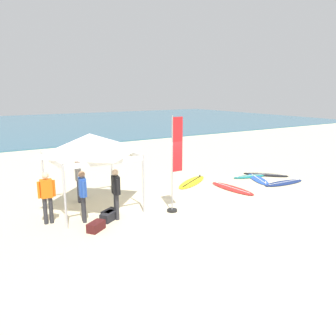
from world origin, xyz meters
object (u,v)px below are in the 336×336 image
Objects in this scene: surfboard_navy at (284,183)px; gear_bag_by_pole at (96,226)px; canopy_tent at (90,144)px; surfboard_teal at (251,176)px; surfboard_black at (266,175)px; surfboard_red at (232,188)px; gear_bag_near_tent at (109,217)px; gear_bag_on_sand at (110,214)px; surfboard_blue at (258,179)px; person_blue at (83,193)px; surfboard_yellow at (192,182)px; person_black at (116,191)px; banner_flag at (175,168)px; person_orange at (47,194)px; person_grey at (78,177)px.

gear_bag_by_pole is at bearing -177.01° from surfboard_navy.
canopy_tent reaches higher than surfboard_teal.
surfboard_teal is at bearing 169.18° from surfboard_black.
surfboard_red is at bearing -8.74° from canopy_tent.
gear_bag_on_sand is (0.14, 0.22, 0.00)m from gear_bag_near_tent.
surfboard_red and surfboard_blue have the same top height.
person_blue reaches higher than gear_bag_near_tent.
gear_bag_on_sand is at bearing -84.40° from canopy_tent.
surfboard_yellow is at bearing 115.21° from surfboard_red.
surfboard_blue is 1.30× the size of person_black.
surfboard_red is at bearing 14.57° from banner_flag.
person_orange is 2.85× the size of gear_bag_near_tent.
person_orange is (-1.74, -0.65, -1.40)m from canopy_tent.
surfboard_teal is (8.28, 0.17, -2.35)m from canopy_tent.
gear_bag_on_sand is (-8.16, -1.42, 0.10)m from surfboard_teal.
person_blue is at bearing -175.65° from surfboard_blue.
person_grey reaches higher than gear_bag_near_tent.
surfboard_blue is 8.00m from person_black.
gear_bag_on_sand is at bearing 129.33° from person_black.
gear_bag_near_tent is 1.00× the size of gear_bag_by_pole.
gear_bag_on_sand is at bearing -9.90° from person_blue.
gear_bag_on_sand reaches higher than surfboard_teal.
gear_bag_near_tent is (1.73, -0.82, -0.85)m from person_orange.
surfboard_red is 2.22m from surfboard_blue.
person_grey and person_blue have the same top height.
gear_bag_on_sand is (0.31, -2.22, -0.85)m from person_grey.
surfboard_black is (4.00, -0.88, 0.00)m from surfboard_yellow.
canopy_tent is at bearing 141.58° from banner_flag.
surfboard_red is 5.82m from person_black.
surfboard_navy is (3.51, -2.42, 0.00)m from surfboard_yellow.
person_orange is (-1.56, -1.62, 0.00)m from person_grey.
surfboard_red is 6.05m from gear_bag_near_tent.
surfboard_navy and surfboard_red have the same top height.
person_orange reaches higher than gear_bag_on_sand.
person_grey reaches higher than surfboard_teal.
person_grey and person_orange have the same top height.
surfboard_yellow is 3.28m from surfboard_blue.
surfboard_navy is 1.13× the size of surfboard_teal.
surfboard_black is 10.96m from person_orange.
surfboard_yellow is 6.28m from person_blue.
gear_bag_by_pole is (-0.96, -0.58, -0.85)m from person_black.
person_orange is at bearing -159.44° from canopy_tent.
person_blue is at bearing -104.42° from person_grey.
surfboard_yellow is 1.48× the size of person_black.
surfboard_yellow is 1.48× the size of person_blue.
person_black reaches higher than gear_bag_on_sand.
surfboard_black is 3.47× the size of gear_bag_on_sand.
person_grey is at bearing 174.61° from surfboard_teal.
person_orange is at bearing 175.08° from surfboard_navy.
surfboard_navy and surfboard_blue have the same top height.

